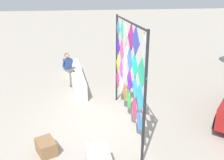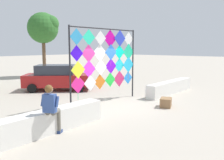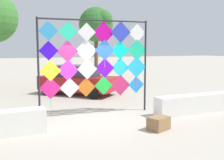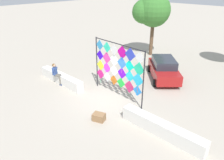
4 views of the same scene
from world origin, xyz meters
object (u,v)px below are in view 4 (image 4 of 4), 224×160
Objects in this scene: kite_display_rack at (118,66)px; parked_car at (164,69)px; cardboard_box_large at (99,117)px; tree_broadleaf at (152,12)px; seated_vendor at (56,72)px.

parked_car is at bearing 82.51° from kite_display_rack.
tree_broadleaf reaches higher than cardboard_box_large.
kite_display_rack is at bearing 21.27° from seated_vendor.
kite_display_rack is at bearing 111.48° from cardboard_box_large.
kite_display_rack is at bearing -97.49° from parked_car.
kite_display_rack is 4.60m from parked_car.
kite_display_rack reaches higher than seated_vendor.
kite_display_rack is 6.51× the size of cardboard_box_large.
tree_broadleaf is at bearing 135.77° from parked_car.
kite_display_rack is at bearing -67.38° from tree_broadleaf.
parked_car is 6.96m from cardboard_box_large.
parked_car is 6.42× the size of cardboard_box_large.
tree_broadleaf reaches higher than kite_display_rack.
tree_broadleaf is (-3.46, 8.30, 2.02)m from kite_display_rack.
tree_broadleaf is (-4.03, 3.93, 3.31)m from parked_car.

